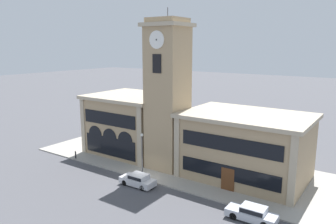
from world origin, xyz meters
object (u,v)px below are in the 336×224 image
(street_lamp, at_px, (142,149))
(parked_car_near, at_px, (138,180))
(parked_car_mid, at_px, (252,213))
(bollard, at_px, (76,155))

(street_lamp, bearing_deg, parked_car_near, -65.73)
(parked_car_near, xyz_separation_m, parked_car_mid, (13.35, 0.00, 0.02))
(parked_car_mid, bearing_deg, street_lamp, -8.31)
(parked_car_near, relative_size, bollard, 3.91)
(bollard, bearing_deg, parked_car_mid, -4.01)
(parked_car_mid, relative_size, bollard, 4.33)
(parked_car_near, bearing_deg, parked_car_mid, 178.87)
(parked_car_mid, relative_size, street_lamp, 0.84)
(street_lamp, relative_size, bollard, 5.13)
(parked_car_near, xyz_separation_m, bollard, (-12.81, 1.83, -0.06))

